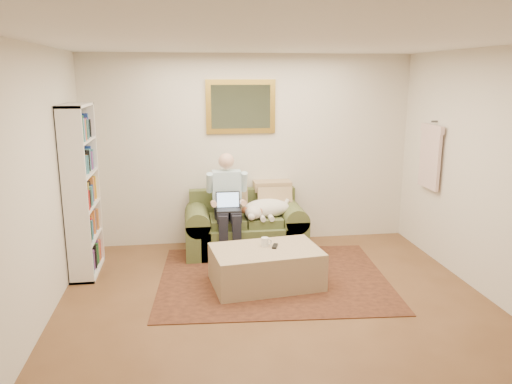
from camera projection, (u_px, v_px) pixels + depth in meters
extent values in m
cube|color=brown|center=(284.00, 323.00, 4.78)|extent=(4.50, 5.00, 0.01)
cube|color=white|center=(288.00, 40.00, 4.19)|extent=(4.50, 5.00, 0.01)
cube|color=silver|center=(250.00, 150.00, 6.89)|extent=(4.50, 0.01, 2.60)
cube|color=silver|center=(23.00, 199.00, 4.17)|extent=(0.01, 5.00, 2.60)
cube|color=black|center=(273.00, 278.00, 5.82)|extent=(2.76, 2.27, 0.01)
cube|color=#50562D|center=(245.00, 237.00, 6.67)|extent=(1.20, 0.77, 0.39)
cube|color=#50562D|center=(242.00, 203.00, 6.91)|extent=(1.46, 0.17, 0.40)
cube|color=#50562D|center=(198.00, 236.00, 6.58)|extent=(0.32, 0.77, 0.80)
cube|color=#50562D|center=(292.00, 232.00, 6.75)|extent=(0.32, 0.77, 0.80)
cube|color=#50562D|center=(228.00, 221.00, 6.54)|extent=(0.46, 0.52, 0.11)
cube|color=#50562D|center=(263.00, 220.00, 6.60)|extent=(0.46, 0.52, 0.11)
cube|color=black|center=(229.00, 210.00, 6.32)|extent=(0.31, 0.21, 0.02)
cube|color=black|center=(228.00, 200.00, 6.40)|extent=(0.31, 0.06, 0.21)
cube|color=#99BFF2|center=(228.00, 200.00, 6.40)|extent=(0.28, 0.04, 0.18)
cube|color=tan|center=(266.00, 267.00, 5.60)|extent=(1.27, 0.89, 0.43)
cylinder|color=white|center=(265.00, 242.00, 5.62)|extent=(0.08, 0.08, 0.10)
cube|color=black|center=(275.00, 246.00, 5.60)|extent=(0.09, 0.16, 0.02)
cube|color=gold|center=(241.00, 107.00, 6.71)|extent=(0.94, 0.04, 0.72)
cube|color=gray|center=(241.00, 107.00, 6.69)|extent=(0.80, 0.01, 0.58)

